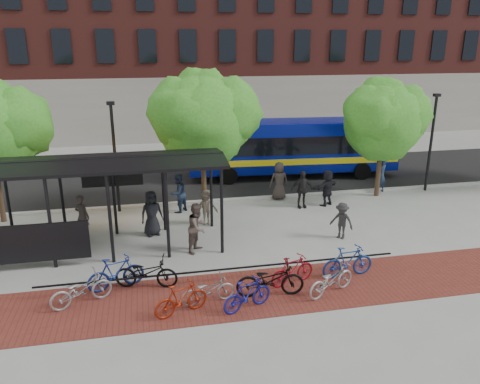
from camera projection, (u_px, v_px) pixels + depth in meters
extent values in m
plane|color=#9E9E99|center=(284.00, 228.00, 20.08)|extent=(160.00, 160.00, 0.00)
cube|color=black|center=(244.00, 177.00, 27.53)|extent=(160.00, 8.00, 0.01)
cube|color=#B7B7B2|center=(261.00, 198.00, 23.79)|extent=(160.00, 0.25, 0.12)
cube|color=maroon|center=(269.00, 291.00, 15.03)|extent=(24.00, 3.00, 0.01)
cube|color=black|center=(225.00, 281.00, 15.62)|extent=(12.00, 0.05, 0.95)
cube|color=maroon|center=(309.00, 14.00, 43.15)|extent=(55.00, 14.00, 20.00)
cylinder|color=black|center=(8.00, 203.00, 18.24)|extent=(0.12, 0.12, 3.30)
cylinder|color=black|center=(50.00, 224.00, 16.11)|extent=(0.12, 0.12, 3.30)
cylinder|color=black|center=(62.00, 199.00, 18.62)|extent=(0.12, 0.12, 3.30)
cylinder|color=black|center=(110.00, 220.00, 16.49)|extent=(0.12, 0.12, 3.30)
cylinder|color=black|center=(114.00, 196.00, 19.01)|extent=(0.12, 0.12, 3.30)
cylinder|color=black|center=(167.00, 216.00, 16.88)|extent=(0.12, 0.12, 3.30)
cylinder|color=black|center=(164.00, 193.00, 19.40)|extent=(0.12, 0.12, 3.30)
cylinder|color=black|center=(222.00, 212.00, 17.27)|extent=(0.12, 0.12, 3.30)
cylinder|color=black|center=(211.00, 190.00, 19.78)|extent=(0.12, 0.12, 3.30)
cube|color=black|center=(22.00, 244.00, 16.07)|extent=(4.50, 0.08, 1.40)
cube|color=black|center=(77.00, 167.00, 16.35)|extent=(10.60, 1.65, 0.29)
cube|color=black|center=(82.00, 158.00, 17.66)|extent=(10.60, 1.65, 0.29)
cube|color=black|center=(85.00, 164.00, 18.43)|extent=(9.00, 0.10, 0.40)
cube|color=black|center=(112.00, 178.00, 18.87)|extent=(2.40, 0.12, 0.70)
cube|color=#FF7200|center=(113.00, 177.00, 18.95)|extent=(2.20, 0.02, 0.55)
cylinder|color=#382619|center=(0.00, 196.00, 20.47)|extent=(0.24, 0.24, 2.38)
sphere|color=#3E7E21|center=(15.00, 124.00, 19.90)|extent=(3.20, 3.20, 3.20)
cylinder|color=#382619|center=(204.00, 182.00, 22.19)|extent=(0.24, 0.24, 2.52)
sphere|color=#3E7E21|center=(202.00, 121.00, 21.28)|extent=(4.20, 4.20, 4.20)
sphere|color=#3E7E21|center=(224.00, 113.00, 21.58)|extent=(3.36, 3.36, 3.36)
sphere|color=#3E7E21|center=(184.00, 113.00, 20.72)|extent=(3.15, 3.15, 3.15)
sphere|color=#3E7E21|center=(203.00, 102.00, 21.43)|extent=(2.94, 2.94, 2.94)
cylinder|color=#382619|center=(378.00, 174.00, 23.96)|extent=(0.24, 0.24, 2.27)
sphere|color=#3E7E21|center=(383.00, 123.00, 23.14)|extent=(3.80, 3.80, 3.80)
sphere|color=#3E7E21|center=(399.00, 116.00, 23.42)|extent=(3.04, 3.04, 3.04)
sphere|color=#3E7E21|center=(372.00, 116.00, 22.59)|extent=(2.85, 2.85, 2.85)
sphere|color=#3E7E21|center=(382.00, 105.00, 23.29)|extent=(2.66, 2.66, 2.66)
cylinder|color=black|center=(115.00, 160.00, 21.31)|extent=(0.14, 0.14, 5.00)
cube|color=black|center=(110.00, 103.00, 20.52)|extent=(0.35, 0.20, 0.15)
cylinder|color=black|center=(431.00, 145.00, 24.40)|extent=(0.14, 0.14, 5.00)
cube|color=black|center=(437.00, 95.00, 23.62)|extent=(0.35, 0.20, 0.15)
cube|color=navy|center=(292.00, 145.00, 27.36)|extent=(12.28, 3.57, 2.78)
cube|color=black|center=(292.00, 141.00, 27.29)|extent=(12.04, 3.59, 1.01)
cube|color=yellow|center=(292.00, 157.00, 27.57)|extent=(12.16, 3.61, 0.35)
cube|color=navy|center=(293.00, 122.00, 26.95)|extent=(12.02, 3.29, 0.18)
cylinder|color=black|center=(229.00, 176.00, 26.08)|extent=(0.99, 0.36, 0.97)
cylinder|color=black|center=(225.00, 164.00, 28.56)|extent=(0.99, 0.36, 0.97)
cylinder|color=black|center=(362.00, 171.00, 27.01)|extent=(0.99, 0.36, 0.97)
cylinder|color=black|center=(347.00, 160.00, 29.48)|extent=(0.99, 0.36, 0.97)
imported|color=gray|center=(81.00, 290.00, 14.13)|extent=(1.99, 1.35, 0.99)
imported|color=navy|center=(116.00, 273.00, 15.02)|extent=(1.92, 1.04, 1.11)
imported|color=black|center=(146.00, 272.00, 15.10)|extent=(2.14, 1.14, 1.07)
imported|color=maroon|center=(181.00, 299.00, 13.61)|extent=(1.73, 1.02, 1.00)
imported|color=gray|center=(208.00, 290.00, 14.21)|extent=(1.76, 0.87, 0.89)
imported|color=navy|center=(247.00, 295.00, 13.85)|extent=(1.71, 1.03, 0.99)
imported|color=black|center=(270.00, 280.00, 14.58)|extent=(2.20, 0.92, 1.13)
imported|color=maroon|center=(292.00, 270.00, 15.31)|extent=(1.74, 0.99, 1.01)
imported|color=#979799|center=(331.00, 280.00, 14.73)|extent=(1.98, 1.38, 0.99)
imported|color=navy|center=(348.00, 262.00, 15.79)|extent=(1.88, 0.67, 1.11)
imported|color=black|center=(152.00, 213.00, 19.10)|extent=(1.06, 0.84, 1.89)
imported|color=#37302C|center=(82.00, 216.00, 18.89)|extent=(0.78, 0.72, 1.80)
imported|color=#20304C|center=(178.00, 193.00, 21.70)|extent=(1.13, 1.13, 1.85)
imported|color=brown|center=(206.00, 207.00, 20.25)|extent=(1.05, 0.65, 1.58)
imported|color=black|center=(302.00, 189.00, 22.30)|extent=(1.09, 0.50, 1.83)
imported|color=black|center=(327.00, 188.00, 22.63)|extent=(1.69, 1.26, 1.77)
imported|color=#38302C|center=(279.00, 181.00, 23.49)|extent=(0.94, 0.62, 1.92)
imported|color=#1D2B44|center=(381.00, 175.00, 24.58)|extent=(0.80, 0.68, 1.85)
imported|color=brown|center=(198.00, 227.00, 17.64)|extent=(1.12, 1.17, 1.91)
imported|color=#282828|center=(342.00, 221.00, 18.82)|extent=(1.08, 1.10, 1.52)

